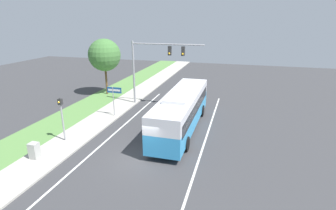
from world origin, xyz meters
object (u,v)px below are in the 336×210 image
object	(u,v)px
signal_gantry	(154,60)
street_sign	(114,95)
bus	(182,109)
pedestrian_signal	(62,113)
utility_cabinet	(34,151)

from	to	relation	value
signal_gantry	street_sign	size ratio (longest dim) A/B	2.56
bus	pedestrian_signal	distance (m)	9.14
pedestrian_signal	street_sign	xyz separation A→B (m)	(1.23, 5.78, -0.17)
signal_gantry	street_sign	bearing A→B (deg)	-120.02
bus	pedestrian_signal	size ratio (longest dim) A/B	3.42
signal_gantry	pedestrian_signal	bearing A→B (deg)	-110.21
bus	utility_cabinet	xyz separation A→B (m)	(-8.07, -7.43, -1.15)
bus	street_sign	distance (m)	6.75
bus	pedestrian_signal	xyz separation A→B (m)	(-7.87, -4.62, 0.46)
utility_cabinet	bus	bearing A→B (deg)	42.64
bus	signal_gantry	world-z (taller)	signal_gantry
pedestrian_signal	utility_cabinet	world-z (taller)	pedestrian_signal
utility_cabinet	signal_gantry	bearing A→B (deg)	73.14
signal_gantry	pedestrian_signal	size ratio (longest dim) A/B	2.21
pedestrian_signal	bus	bearing A→B (deg)	30.41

